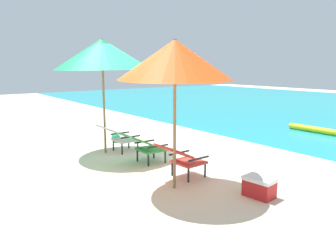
{
  "coord_description": "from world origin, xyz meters",
  "views": [
    {
      "loc": [
        5.49,
        -3.64,
        2.02
      ],
      "look_at": [
        0.0,
        0.52,
        0.75
      ],
      "focal_mm": 34.96,
      "sensor_mm": 36.0,
      "label": 1
    }
  ],
  "objects_px": {
    "beach_ball": "(116,138)",
    "cooler_box": "(259,187)",
    "swim_buoy": "(314,129)",
    "lounge_chair_left": "(119,136)",
    "beach_umbrella_left": "(102,54)",
    "lounge_chair_right": "(182,157)",
    "lounge_chair_center": "(144,145)",
    "beach_umbrella_right": "(175,60)"
  },
  "relations": [
    {
      "from": "beach_ball",
      "to": "cooler_box",
      "type": "height_order",
      "value": "cooler_box"
    },
    {
      "from": "swim_buoy",
      "to": "cooler_box",
      "type": "xyz_separation_m",
      "value": [
        2.16,
        -5.47,
        0.06
      ]
    },
    {
      "from": "lounge_chair_left",
      "to": "cooler_box",
      "type": "relative_size",
      "value": 1.77
    },
    {
      "from": "cooler_box",
      "to": "lounge_chair_left",
      "type": "bearing_deg",
      "value": -173.03
    },
    {
      "from": "beach_umbrella_left",
      "to": "lounge_chair_right",
      "type": "bearing_deg",
      "value": 6.47
    },
    {
      "from": "lounge_chair_right",
      "to": "cooler_box",
      "type": "height_order",
      "value": "lounge_chair_right"
    },
    {
      "from": "beach_umbrella_left",
      "to": "cooler_box",
      "type": "height_order",
      "value": "beach_umbrella_left"
    },
    {
      "from": "lounge_chair_center",
      "to": "beach_ball",
      "type": "distance_m",
      "value": 2.19
    },
    {
      "from": "lounge_chair_left",
      "to": "lounge_chair_right",
      "type": "height_order",
      "value": "same"
    },
    {
      "from": "lounge_chair_right",
      "to": "beach_ball",
      "type": "relative_size",
      "value": 3.8
    },
    {
      "from": "beach_umbrella_left",
      "to": "beach_ball",
      "type": "xyz_separation_m",
      "value": [
        -0.84,
        0.72,
        -2.16
      ]
    },
    {
      "from": "lounge_chair_center",
      "to": "cooler_box",
      "type": "relative_size",
      "value": 1.77
    },
    {
      "from": "lounge_chair_right",
      "to": "cooler_box",
      "type": "distance_m",
      "value": 1.47
    },
    {
      "from": "lounge_chair_left",
      "to": "beach_ball",
      "type": "distance_m",
      "value": 1.14
    },
    {
      "from": "lounge_chair_center",
      "to": "lounge_chair_right",
      "type": "distance_m",
      "value": 1.19
    },
    {
      "from": "lounge_chair_center",
      "to": "beach_ball",
      "type": "xyz_separation_m",
      "value": [
        -2.12,
        0.47,
        -0.29
      ]
    },
    {
      "from": "beach_umbrella_right",
      "to": "beach_ball",
      "type": "height_order",
      "value": "beach_umbrella_right"
    },
    {
      "from": "swim_buoy",
      "to": "lounge_chair_right",
      "type": "distance_m",
      "value": 5.96
    },
    {
      "from": "beach_umbrella_left",
      "to": "beach_ball",
      "type": "relative_size",
      "value": 11.18
    },
    {
      "from": "beach_umbrella_right",
      "to": "beach_ball",
      "type": "relative_size",
      "value": 10.91
    },
    {
      "from": "beach_ball",
      "to": "lounge_chair_right",
      "type": "bearing_deg",
      "value": -7.53
    },
    {
      "from": "lounge_chair_left",
      "to": "beach_umbrella_right",
      "type": "bearing_deg",
      "value": -8.28
    },
    {
      "from": "lounge_chair_center",
      "to": "beach_ball",
      "type": "height_order",
      "value": "lounge_chair_center"
    },
    {
      "from": "beach_umbrella_left",
      "to": "cooler_box",
      "type": "distance_m",
      "value": 4.46
    },
    {
      "from": "cooler_box",
      "to": "beach_ball",
      "type": "bearing_deg",
      "value": 179.94
    },
    {
      "from": "lounge_chair_center",
      "to": "lounge_chair_right",
      "type": "xyz_separation_m",
      "value": [
        1.19,
        0.03,
        0.0
      ]
    },
    {
      "from": "lounge_chair_center",
      "to": "beach_umbrella_left",
      "type": "relative_size",
      "value": 0.34
    },
    {
      "from": "lounge_chair_right",
      "to": "beach_ball",
      "type": "xyz_separation_m",
      "value": [
        -3.31,
        0.44,
        -0.29
      ]
    },
    {
      "from": "beach_umbrella_right",
      "to": "lounge_chair_left",
      "type": "bearing_deg",
      "value": 171.72
    },
    {
      "from": "beach_umbrella_right",
      "to": "beach_ball",
      "type": "bearing_deg",
      "value": 166.99
    },
    {
      "from": "lounge_chair_left",
      "to": "beach_ball",
      "type": "bearing_deg",
      "value": 155.72
    },
    {
      "from": "lounge_chair_right",
      "to": "cooler_box",
      "type": "bearing_deg",
      "value": 17.4
    },
    {
      "from": "beach_umbrella_left",
      "to": "cooler_box",
      "type": "relative_size",
      "value": 5.26
    },
    {
      "from": "lounge_chair_right",
      "to": "cooler_box",
      "type": "xyz_separation_m",
      "value": [
        1.38,
        0.43,
        -0.24
      ]
    },
    {
      "from": "lounge_chair_right",
      "to": "beach_umbrella_right",
      "type": "height_order",
      "value": "beach_umbrella_right"
    },
    {
      "from": "swim_buoy",
      "to": "beach_ball",
      "type": "distance_m",
      "value": 6.03
    },
    {
      "from": "lounge_chair_left",
      "to": "lounge_chair_right",
      "type": "bearing_deg",
      "value": 0.43
    },
    {
      "from": "swim_buoy",
      "to": "lounge_chair_left",
      "type": "bearing_deg",
      "value": -104.49
    },
    {
      "from": "lounge_chair_left",
      "to": "cooler_box",
      "type": "xyz_separation_m",
      "value": [
        3.69,
        0.45,
        -0.24
      ]
    },
    {
      "from": "beach_umbrella_left",
      "to": "lounge_chair_left",
      "type": "bearing_deg",
      "value": 56.65
    },
    {
      "from": "lounge_chair_left",
      "to": "beach_umbrella_right",
      "type": "xyz_separation_m",
      "value": [
        2.6,
        -0.38,
        1.71
      ]
    },
    {
      "from": "lounge_chair_left",
      "to": "lounge_chair_center",
      "type": "relative_size",
      "value": 1.0
    }
  ]
}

